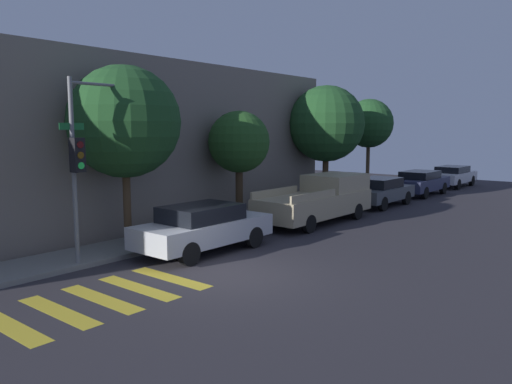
{
  "coord_description": "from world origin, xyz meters",
  "views": [
    {
      "loc": [
        -9.05,
        -8.59,
        3.7
      ],
      "look_at": [
        3.92,
        2.1,
        1.6
      ],
      "focal_mm": 35.0,
      "sensor_mm": 36.0,
      "label": 1
    }
  ],
  "objects_px": {
    "sedan_far_end": "(420,182)",
    "sedan_near_corner": "(203,227)",
    "pickup_truck": "(320,199)",
    "tree_behind_truck": "(369,124)",
    "sedan_middle": "(379,191)",
    "sedan_tail_of_row": "(453,176)",
    "tree_near_corner": "(124,122)",
    "tree_far_end": "(326,124)",
    "traffic_light_pole": "(91,142)",
    "tree_midblock": "(239,143)"
  },
  "relations": [
    {
      "from": "traffic_light_pole",
      "to": "tree_near_corner",
      "type": "xyz_separation_m",
      "value": [
        1.83,
        1.02,
        0.55
      ]
    },
    {
      "from": "pickup_truck",
      "to": "sedan_middle",
      "type": "relative_size",
      "value": 1.35
    },
    {
      "from": "sedan_middle",
      "to": "sedan_far_end",
      "type": "xyz_separation_m",
      "value": [
        5.25,
        0.0,
        0.01
      ]
    },
    {
      "from": "sedan_near_corner",
      "to": "pickup_truck",
      "type": "relative_size",
      "value": 0.77
    },
    {
      "from": "sedan_middle",
      "to": "tree_near_corner",
      "type": "height_order",
      "value": "tree_near_corner"
    },
    {
      "from": "sedan_far_end",
      "to": "tree_behind_truck",
      "type": "height_order",
      "value": "tree_behind_truck"
    },
    {
      "from": "pickup_truck",
      "to": "tree_behind_truck",
      "type": "distance_m",
      "value": 9.48
    },
    {
      "from": "sedan_near_corner",
      "to": "sedan_middle",
      "type": "distance_m",
      "value": 11.96
    },
    {
      "from": "sedan_middle",
      "to": "sedan_tail_of_row",
      "type": "distance_m",
      "value": 10.79
    },
    {
      "from": "sedan_middle",
      "to": "tree_behind_truck",
      "type": "distance_m",
      "value": 5.18
    },
    {
      "from": "sedan_far_end",
      "to": "tree_far_end",
      "type": "relative_size",
      "value": 0.78
    },
    {
      "from": "sedan_middle",
      "to": "tree_midblock",
      "type": "xyz_separation_m",
      "value": [
        -7.71,
        2.29,
        2.46
      ]
    },
    {
      "from": "tree_midblock",
      "to": "tree_far_end",
      "type": "bearing_deg",
      "value": 0.0
    },
    {
      "from": "sedan_near_corner",
      "to": "tree_far_end",
      "type": "bearing_deg",
      "value": 12.09
    },
    {
      "from": "sedan_tail_of_row",
      "to": "tree_near_corner",
      "type": "bearing_deg",
      "value": 174.5
    },
    {
      "from": "tree_near_corner",
      "to": "sedan_tail_of_row",
      "type": "bearing_deg",
      "value": -5.5
    },
    {
      "from": "sedan_far_end",
      "to": "sedan_near_corner",
      "type": "bearing_deg",
      "value": 180.0
    },
    {
      "from": "pickup_truck",
      "to": "tree_midblock",
      "type": "bearing_deg",
      "value": 135.26
    },
    {
      "from": "tree_near_corner",
      "to": "tree_midblock",
      "type": "height_order",
      "value": "tree_near_corner"
    },
    {
      "from": "tree_near_corner",
      "to": "sedan_far_end",
      "type": "bearing_deg",
      "value": -7.15
    },
    {
      "from": "sedan_middle",
      "to": "sedan_tail_of_row",
      "type": "bearing_deg",
      "value": 0.0
    },
    {
      "from": "traffic_light_pole",
      "to": "sedan_far_end",
      "type": "relative_size",
      "value": 1.1
    },
    {
      "from": "pickup_truck",
      "to": "sedan_tail_of_row",
      "type": "bearing_deg",
      "value": 0.0
    },
    {
      "from": "traffic_light_pole",
      "to": "sedan_near_corner",
      "type": "distance_m",
      "value": 4.11
    },
    {
      "from": "sedan_middle",
      "to": "tree_midblock",
      "type": "distance_m",
      "value": 8.41
    },
    {
      "from": "traffic_light_pole",
      "to": "sedan_far_end",
      "type": "distance_m",
      "value": 20.34
    },
    {
      "from": "sedan_tail_of_row",
      "to": "tree_midblock",
      "type": "bearing_deg",
      "value": 172.93
    },
    {
      "from": "traffic_light_pole",
      "to": "sedan_middle",
      "type": "height_order",
      "value": "traffic_light_pole"
    },
    {
      "from": "tree_far_end",
      "to": "sedan_near_corner",
      "type": "bearing_deg",
      "value": -167.91
    },
    {
      "from": "traffic_light_pole",
      "to": "sedan_tail_of_row",
      "type": "xyz_separation_m",
      "value": [
        25.66,
        -1.27,
        -2.65
      ]
    },
    {
      "from": "pickup_truck",
      "to": "sedan_far_end",
      "type": "height_order",
      "value": "pickup_truck"
    },
    {
      "from": "sedan_near_corner",
      "to": "sedan_middle",
      "type": "xyz_separation_m",
      "value": [
        11.96,
        0.0,
        -0.03
      ]
    },
    {
      "from": "tree_behind_truck",
      "to": "traffic_light_pole",
      "type": "bearing_deg",
      "value": -176.77
    },
    {
      "from": "sedan_near_corner",
      "to": "pickup_truck",
      "type": "xyz_separation_m",
      "value": [
        6.57,
        0.0,
        0.16
      ]
    },
    {
      "from": "sedan_tail_of_row",
      "to": "tree_behind_truck",
      "type": "distance_m",
      "value": 8.53
    },
    {
      "from": "sedan_tail_of_row",
      "to": "tree_far_end",
      "type": "height_order",
      "value": "tree_far_end"
    },
    {
      "from": "sedan_tail_of_row",
      "to": "sedan_middle",
      "type": "bearing_deg",
      "value": -180.0
    },
    {
      "from": "sedan_far_end",
      "to": "tree_near_corner",
      "type": "bearing_deg",
      "value": 172.85
    },
    {
      "from": "sedan_middle",
      "to": "tree_far_end",
      "type": "bearing_deg",
      "value": 118.58
    },
    {
      "from": "tree_midblock",
      "to": "sedan_near_corner",
      "type": "bearing_deg",
      "value": -151.68
    },
    {
      "from": "pickup_truck",
      "to": "tree_near_corner",
      "type": "distance_m",
      "value": 8.53
    },
    {
      "from": "sedan_middle",
      "to": "traffic_light_pole",
      "type": "bearing_deg",
      "value": 175.12
    },
    {
      "from": "pickup_truck",
      "to": "tree_midblock",
      "type": "xyz_separation_m",
      "value": [
        -2.31,
        2.29,
        2.28
      ]
    },
    {
      "from": "tree_far_end",
      "to": "sedan_middle",
      "type": "bearing_deg",
      "value": -61.42
    },
    {
      "from": "sedan_middle",
      "to": "sedan_far_end",
      "type": "bearing_deg",
      "value": 0.0
    },
    {
      "from": "sedan_middle",
      "to": "tree_behind_truck",
      "type": "bearing_deg",
      "value": 35.11
    },
    {
      "from": "traffic_light_pole",
      "to": "tree_far_end",
      "type": "relative_size",
      "value": 0.87
    },
    {
      "from": "traffic_light_pole",
      "to": "sedan_middle",
      "type": "bearing_deg",
      "value": -4.88
    },
    {
      "from": "sedan_far_end",
      "to": "tree_near_corner",
      "type": "height_order",
      "value": "tree_near_corner"
    },
    {
      "from": "traffic_light_pole",
      "to": "pickup_truck",
      "type": "bearing_deg",
      "value": -7.63
    }
  ]
}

